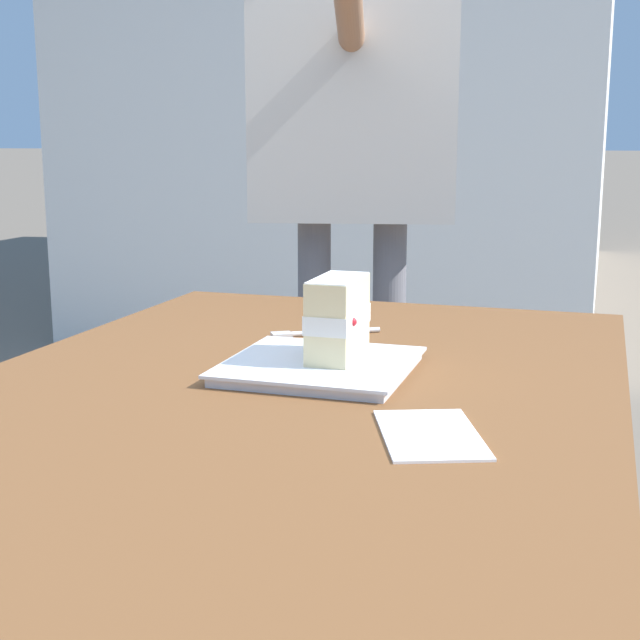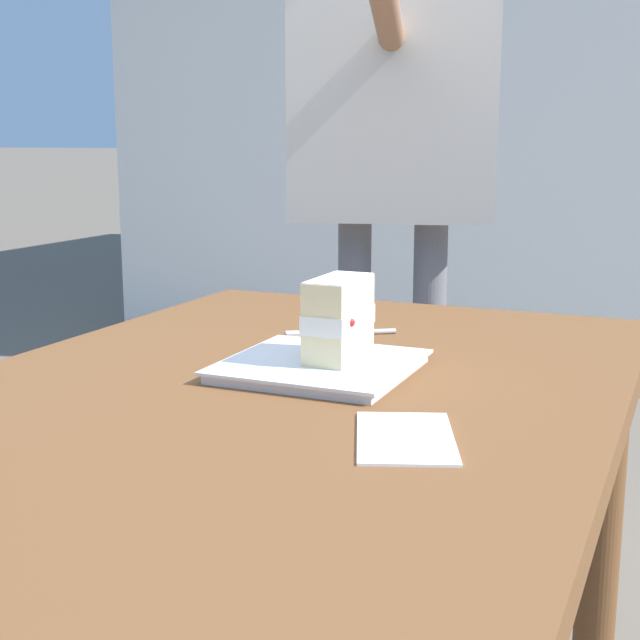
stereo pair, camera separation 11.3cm
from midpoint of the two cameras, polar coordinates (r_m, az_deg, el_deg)
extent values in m
cylinder|color=brown|center=(1.64, 13.92, -12.78)|extent=(0.07, 0.07, 0.66)
cylinder|color=brown|center=(1.81, -8.60, -10.28)|extent=(0.07, 0.07, 0.66)
cube|color=brown|center=(1.06, -6.29, -5.92)|extent=(1.28, 0.80, 0.04)
cube|color=white|center=(1.15, -2.83, -3.11)|extent=(0.22, 0.22, 0.01)
cube|color=white|center=(1.15, -2.83, -2.72)|extent=(0.23, 0.23, 0.00)
cube|color=beige|center=(1.15, -1.68, -1.51)|extent=(0.12, 0.05, 0.04)
cube|color=white|center=(1.14, -1.69, 0.05)|extent=(0.12, 0.06, 0.02)
sphere|color=#B21923|center=(1.13, -3.34, -0.17)|extent=(0.01, 0.01, 0.01)
sphere|color=#B21923|center=(1.18, -2.42, 0.31)|extent=(0.02, 0.02, 0.02)
sphere|color=#B21923|center=(1.13, -3.43, -0.34)|extent=(0.02, 0.02, 0.02)
sphere|color=#B21923|center=(1.11, -0.84, -0.16)|extent=(0.01, 0.01, 0.01)
cube|color=beige|center=(1.14, -1.70, 1.64)|extent=(0.12, 0.05, 0.04)
cube|color=white|center=(1.13, -1.71, 2.68)|extent=(0.11, 0.05, 0.00)
cylinder|color=silver|center=(1.37, -1.35, -0.79)|extent=(0.08, 0.12, 0.01)
cube|color=silver|center=(1.35, -4.87, -0.97)|extent=(0.04, 0.04, 0.01)
cube|color=white|center=(0.91, 3.49, -7.34)|extent=(0.18, 0.15, 0.00)
cylinder|color=slate|center=(2.09, -1.91, -4.83)|extent=(0.08, 0.08, 0.82)
cylinder|color=slate|center=(2.08, 2.78, -4.93)|extent=(0.08, 0.08, 0.82)
cube|color=beige|center=(2.00, 0.46, 14.69)|extent=(0.28, 0.47, 0.58)
cylinder|color=#9E7051|center=(1.78, -0.13, 19.78)|extent=(0.47, 0.16, 0.21)
cube|color=silver|center=(6.19, 5.40, 17.11)|extent=(4.77, 2.50, 3.22)
camera|label=1|loc=(0.06, -92.86, -0.58)|focal=50.15mm
camera|label=2|loc=(0.06, 87.14, 0.58)|focal=50.15mm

